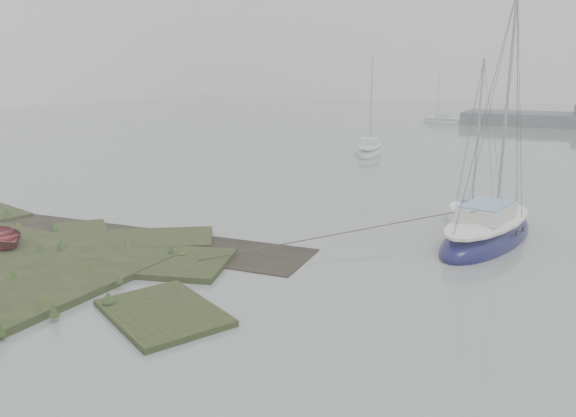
# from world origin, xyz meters

# --- Properties ---
(ground) EXTENTS (160.00, 160.00, 0.00)m
(ground) POSITION_xyz_m (0.00, 30.00, 0.00)
(ground) COLOR slate
(ground) RESTS_ON ground
(sailboat_main) EXTENTS (3.52, 7.23, 9.78)m
(sailboat_main) POSITION_xyz_m (6.87, 10.39, 0.30)
(sailboat_main) COLOR #0E0E3E
(sailboat_main) RESTS_ON ground
(sailboat_white) EXTENTS (4.19, 5.26, 7.27)m
(sailboat_white) POSITION_xyz_m (6.27, 11.77, 0.23)
(sailboat_white) COLOR silver
(sailboat_white) RESTS_ON ground
(sailboat_far_a) EXTENTS (3.41, 6.02, 8.07)m
(sailboat_far_a) POSITION_xyz_m (-4.97, 29.79, 0.25)
(sailboat_far_a) COLOR #A3A7AD
(sailboat_far_a) RESTS_ON ground
(sailboat_far_c) EXTENTS (5.18, 2.80, 6.97)m
(sailboat_far_c) POSITION_xyz_m (-6.31, 58.90, 0.22)
(sailboat_far_c) COLOR #AEB2B8
(sailboat_far_c) RESTS_ON ground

